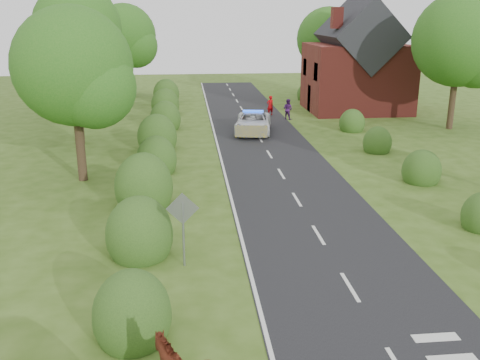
{
  "coord_description": "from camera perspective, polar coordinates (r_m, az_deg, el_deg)",
  "views": [
    {
      "loc": [
        -4.78,
        -14.07,
        7.96
      ],
      "look_at": [
        -2.64,
        7.08,
        1.3
      ],
      "focal_mm": 40.0,
      "sensor_mm": 36.0,
      "label": 1
    }
  ],
  "objects": [
    {
      "name": "house",
      "position": [
        46.51,
        12.39,
        11.86
      ],
      "size": [
        8.0,
        7.4,
        9.17
      ],
      "color": "maroon",
      "rests_on": "ground"
    },
    {
      "name": "tree_right_c",
      "position": [
        53.85,
        9.66,
        14.38
      ],
      "size": [
        6.15,
        6.0,
        8.58
      ],
      "color": "#332316",
      "rests_on": "ground"
    },
    {
      "name": "tree_left_b",
      "position": [
        34.67,
        -16.88,
        11.84
      ],
      "size": [
        5.74,
        5.6,
        8.07
      ],
      "color": "#332316",
      "rests_on": "ground"
    },
    {
      "name": "tree_left_d",
      "position": [
        54.25,
        -11.93,
        14.59
      ],
      "size": [
        6.15,
        6.0,
        8.89
      ],
      "color": "#332316",
      "rests_on": "ground"
    },
    {
      "name": "hedgerow_right",
      "position": [
        28.7,
        17.81,
        1.58
      ],
      "size": [
        2.1,
        45.78,
        2.1
      ],
      "color": "#2D4B1C",
      "rests_on": "ground"
    },
    {
      "name": "tree_right_b",
      "position": [
        40.71,
        22.8,
        13.24
      ],
      "size": [
        6.56,
        6.4,
        9.4
      ],
      "color": "#332316",
      "rests_on": "ground"
    },
    {
      "name": "hedgerow_left",
      "position": [
        26.81,
        -9.27,
        1.56
      ],
      "size": [
        2.75,
        50.41,
        3.0
      ],
      "color": "#2D4B1C",
      "rests_on": "ground"
    },
    {
      "name": "tree_left_c",
      "position": [
        44.63,
        -16.56,
        14.87
      ],
      "size": [
        6.97,
        6.8,
        10.22
      ],
      "color": "#332316",
      "rests_on": "ground"
    },
    {
      "name": "pedestrian_red",
      "position": [
        43.67,
        3.24,
        7.93
      ],
      "size": [
        0.68,
        0.57,
        1.59
      ],
      "primitive_type": "imported",
      "rotation": [
        0.0,
        0.0,
        3.53
      ],
      "color": "#AE060B",
      "rests_on": "ground"
    },
    {
      "name": "road",
      "position": [
        30.52,
        3.44,
        2.26
      ],
      "size": [
        6.0,
        70.0,
        0.02
      ],
      "primitive_type": "cube",
      "color": "black",
      "rests_on": "ground"
    },
    {
      "name": "road_sign",
      "position": [
        17.27,
        -6.12,
        -4.13
      ],
      "size": [
        1.06,
        0.08,
        2.53
      ],
      "color": "gray",
      "rests_on": "ground"
    },
    {
      "name": "pedestrian_purple",
      "position": [
        42.11,
        5.12,
        7.54
      ],
      "size": [
        0.98,
        0.97,
        1.6
      ],
      "primitive_type": "imported",
      "rotation": [
        0.0,
        0.0,
        2.41
      ],
      "color": "#421755",
      "rests_on": "ground"
    },
    {
      "name": "road_markings",
      "position": [
        28.32,
        0.9,
        1.12
      ],
      "size": [
        4.96,
        70.0,
        0.01
      ],
      "color": "white",
      "rests_on": "road"
    },
    {
      "name": "police_van",
      "position": [
        37.19,
        1.41,
        6.15
      ],
      "size": [
        3.17,
        5.46,
        1.57
      ],
      "rotation": [
        0.0,
        0.0,
        -0.17
      ],
      "color": "white",
      "rests_on": "ground"
    },
    {
      "name": "tree_left_a",
      "position": [
        26.53,
        -16.86,
        11.0
      ],
      "size": [
        5.74,
        5.6,
        8.38
      ],
      "color": "#332316",
      "rests_on": "ground"
    },
    {
      "name": "ground",
      "position": [
        16.86,
        11.65,
        -11.17
      ],
      "size": [
        120.0,
        120.0,
        0.0
      ],
      "primitive_type": "plane",
      "color": "#3B5A18"
    }
  ]
}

